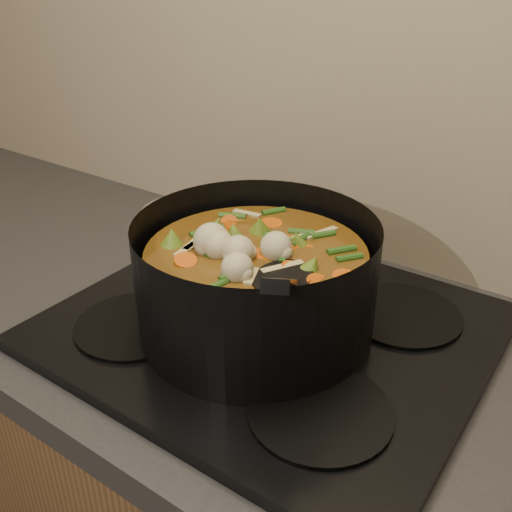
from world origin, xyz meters
The scene contains 3 objects.
stovetop centered at (0.00, 1.93, 0.92)m, with size 0.62×0.54×0.03m.
stockpot centered at (-0.01, 1.90, 1.01)m, with size 0.43×0.46×0.25m.
saucepan centered at (-0.23, 2.00, 0.98)m, with size 0.16×0.16×0.13m.
Camera 1 is at (0.40, 1.32, 1.43)m, focal length 40.00 mm.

